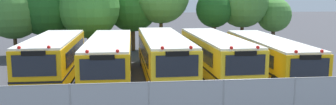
# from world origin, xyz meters

# --- Properties ---
(ground_plane) EXTENTS (160.00, 160.00, 0.00)m
(ground_plane) POSITION_xyz_m (0.00, 0.00, 0.00)
(ground_plane) COLOR #38383D
(school_bus_0) EXTENTS (2.65, 9.30, 2.77)m
(school_bus_0) POSITION_xyz_m (-6.59, 0.00, 1.45)
(school_bus_0) COLOR #EAA80C
(school_bus_0) RESTS_ON ground_plane
(school_bus_1) EXTENTS (2.80, 11.00, 2.65)m
(school_bus_1) POSITION_xyz_m (-3.28, -0.00, 1.40)
(school_bus_1) COLOR #EAA80C
(school_bus_1) RESTS_ON ground_plane
(school_bus_2) EXTENTS (2.69, 11.44, 2.77)m
(school_bus_2) POSITION_xyz_m (0.03, 0.20, 1.46)
(school_bus_2) COLOR yellow
(school_bus_2) RESTS_ON ground_plane
(school_bus_3) EXTENTS (2.72, 11.03, 2.70)m
(school_bus_3) POSITION_xyz_m (3.34, 0.07, 1.42)
(school_bus_3) COLOR yellow
(school_bus_3) RESTS_ON ground_plane
(school_bus_4) EXTENTS (2.69, 11.41, 2.51)m
(school_bus_4) POSITION_xyz_m (6.70, -0.12, 1.33)
(school_bus_4) COLOR #EAA80C
(school_bus_4) RESTS_ON ground_plane
(tree_0) EXTENTS (4.73, 4.73, 6.25)m
(tree_0) POSITION_xyz_m (-11.45, 9.00, 3.91)
(tree_0) COLOR #4C3823
(tree_0) RESTS_ON ground_plane
(tree_1) EXTENTS (5.20, 5.20, 6.80)m
(tree_1) POSITION_xyz_m (-8.82, 9.79, 4.34)
(tree_1) COLOR #4C3823
(tree_1) RESTS_ON ground_plane
(tree_2) EXTENTS (5.17, 5.17, 6.66)m
(tree_2) POSITION_xyz_m (-5.38, 8.93, 4.14)
(tree_2) COLOR #4C3823
(tree_2) RESTS_ON ground_plane
(tree_3) EXTENTS (4.89, 4.89, 6.65)m
(tree_3) POSITION_xyz_m (-1.71, 11.38, 4.25)
(tree_3) COLOR #4C3823
(tree_3) RESTS_ON ground_plane
(tree_5) EXTENTS (3.30, 3.30, 5.48)m
(tree_5) POSITION_xyz_m (5.78, 10.05, 3.80)
(tree_5) COLOR #4C3823
(tree_5) RESTS_ON ground_plane
(tree_6) EXTENTS (4.69, 4.69, 6.79)m
(tree_6) POSITION_xyz_m (8.57, 10.65, 4.37)
(tree_6) COLOR #4C3823
(tree_6) RESTS_ON ground_plane
(tree_7) EXTENTS (3.22, 3.22, 4.88)m
(tree_7) POSITION_xyz_m (11.56, 10.67, 3.33)
(tree_7) COLOR #4C3823
(tree_7) RESTS_ON ground_plane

